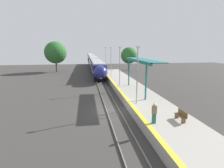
{
  "coord_description": "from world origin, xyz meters",
  "views": [
    {
      "loc": [
        -2.9,
        -18.3,
        6.94
      ],
      "look_at": [
        0.59,
        4.62,
        2.16
      ],
      "focal_mm": 28.0,
      "sensor_mm": 36.0,
      "label": 1
    }
  ],
  "objects_px": {
    "train": "(92,60)",
    "railway_signal": "(88,64)",
    "lamppost_far": "(111,60)",
    "platform_bench": "(181,115)",
    "lamppost_near": "(137,72)",
    "lamppost_farthest": "(106,58)",
    "lamppost_mid": "(120,64)",
    "person_waiting": "(154,113)"
  },
  "relations": [
    {
      "from": "train",
      "to": "railway_signal",
      "type": "height_order",
      "value": "railway_signal"
    },
    {
      "from": "lamppost_far",
      "to": "train",
      "type": "bearing_deg",
      "value": 94.08
    },
    {
      "from": "train",
      "to": "platform_bench",
      "type": "height_order",
      "value": "train"
    },
    {
      "from": "railway_signal",
      "to": "lamppost_far",
      "type": "relative_size",
      "value": 0.68
    },
    {
      "from": "lamppost_near",
      "to": "lamppost_farthest",
      "type": "distance_m",
      "value": 28.9
    },
    {
      "from": "platform_bench",
      "to": "lamppost_far",
      "type": "bearing_deg",
      "value": 95.57
    },
    {
      "from": "lamppost_mid",
      "to": "railway_signal",
      "type": "bearing_deg",
      "value": 102.48
    },
    {
      "from": "train",
      "to": "railway_signal",
      "type": "distance_m",
      "value": 24.2
    },
    {
      "from": "train",
      "to": "lamppost_mid",
      "type": "bearing_deg",
      "value": -86.79
    },
    {
      "from": "railway_signal",
      "to": "lamppost_far",
      "type": "xyz_separation_m",
      "value": [
        4.61,
        -11.19,
        1.87
      ]
    },
    {
      "from": "person_waiting",
      "to": "lamppost_far",
      "type": "distance_m",
      "value": 24.58
    },
    {
      "from": "railway_signal",
      "to": "lamppost_mid",
      "type": "height_order",
      "value": "lamppost_mid"
    },
    {
      "from": "lamppost_mid",
      "to": "lamppost_far",
      "type": "relative_size",
      "value": 1.0
    },
    {
      "from": "lamppost_near",
      "to": "lamppost_mid",
      "type": "bearing_deg",
      "value": 90.0
    },
    {
      "from": "platform_bench",
      "to": "railway_signal",
      "type": "distance_m",
      "value": 36.18
    },
    {
      "from": "lamppost_near",
      "to": "lamppost_far",
      "type": "height_order",
      "value": "same"
    },
    {
      "from": "platform_bench",
      "to": "lamppost_mid",
      "type": "distance_m",
      "value": 15.16
    },
    {
      "from": "platform_bench",
      "to": "lamppost_near",
      "type": "bearing_deg",
      "value": 115.22
    },
    {
      "from": "platform_bench",
      "to": "lamppost_farthest",
      "type": "relative_size",
      "value": 0.23
    },
    {
      "from": "lamppost_far",
      "to": "platform_bench",
      "type": "bearing_deg",
      "value": -84.43
    },
    {
      "from": "lamppost_farthest",
      "to": "lamppost_mid",
      "type": "bearing_deg",
      "value": -90.0
    },
    {
      "from": "lamppost_mid",
      "to": "lamppost_farthest",
      "type": "distance_m",
      "value": 19.27
    },
    {
      "from": "lamppost_farthest",
      "to": "railway_signal",
      "type": "bearing_deg",
      "value": 161.38
    },
    {
      "from": "lamppost_far",
      "to": "person_waiting",
      "type": "bearing_deg",
      "value": -90.19
    },
    {
      "from": "lamppost_mid",
      "to": "lamppost_far",
      "type": "bearing_deg",
      "value": 90.0
    },
    {
      "from": "train",
      "to": "lamppost_farthest",
      "type": "distance_m",
      "value": 25.88
    },
    {
      "from": "train",
      "to": "lamppost_far",
      "type": "xyz_separation_m",
      "value": [
        2.52,
        -35.29,
        2.28
      ]
    },
    {
      "from": "platform_bench",
      "to": "lamppost_far",
      "type": "xyz_separation_m",
      "value": [
        -2.37,
        24.29,
        3.03
      ]
    },
    {
      "from": "lamppost_near",
      "to": "lamppost_far",
      "type": "bearing_deg",
      "value": 90.0
    },
    {
      "from": "platform_bench",
      "to": "railway_signal",
      "type": "bearing_deg",
      "value": 101.12
    },
    {
      "from": "train",
      "to": "lamppost_far",
      "type": "bearing_deg",
      "value": -85.92
    },
    {
      "from": "train",
      "to": "person_waiting",
      "type": "xyz_separation_m",
      "value": [
        2.44,
        -59.73,
        -0.33
      ]
    },
    {
      "from": "lamppost_farthest",
      "to": "platform_bench",
      "type": "bearing_deg",
      "value": -86.01
    },
    {
      "from": "platform_bench",
      "to": "lamppost_near",
      "type": "relative_size",
      "value": 0.23
    },
    {
      "from": "person_waiting",
      "to": "lamppost_mid",
      "type": "bearing_deg",
      "value": 89.69
    },
    {
      "from": "person_waiting",
      "to": "lamppost_mid",
      "type": "distance_m",
      "value": 15.04
    },
    {
      "from": "person_waiting",
      "to": "lamppost_near",
      "type": "distance_m",
      "value": 5.8
    },
    {
      "from": "person_waiting",
      "to": "lamppost_far",
      "type": "relative_size",
      "value": 0.27
    },
    {
      "from": "train",
      "to": "person_waiting",
      "type": "bearing_deg",
      "value": -87.66
    },
    {
      "from": "person_waiting",
      "to": "lamppost_mid",
      "type": "height_order",
      "value": "lamppost_mid"
    },
    {
      "from": "lamppost_near",
      "to": "lamppost_farthest",
      "type": "relative_size",
      "value": 1.0
    },
    {
      "from": "railway_signal",
      "to": "platform_bench",
      "type": "bearing_deg",
      "value": -78.88
    }
  ]
}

